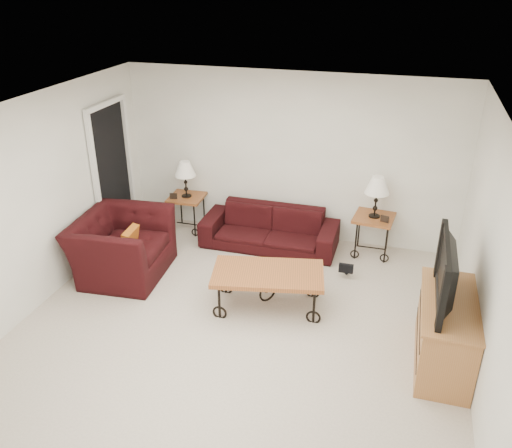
% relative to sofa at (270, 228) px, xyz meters
% --- Properties ---
extents(ground, '(5.00, 5.00, 0.00)m').
position_rel_sofa_xyz_m(ground, '(0.18, -2.02, -0.29)').
color(ground, beige).
rests_on(ground, ground).
extents(wall_back, '(5.00, 0.02, 2.50)m').
position_rel_sofa_xyz_m(wall_back, '(0.18, 0.48, 0.96)').
color(wall_back, silver).
rests_on(wall_back, ground).
extents(wall_front, '(5.00, 0.02, 2.50)m').
position_rel_sofa_xyz_m(wall_front, '(0.18, -4.52, 0.96)').
color(wall_front, silver).
rests_on(wall_front, ground).
extents(wall_left, '(0.02, 5.00, 2.50)m').
position_rel_sofa_xyz_m(wall_left, '(-2.32, -2.02, 0.96)').
color(wall_left, silver).
rests_on(wall_left, ground).
extents(wall_right, '(0.02, 5.00, 2.50)m').
position_rel_sofa_xyz_m(wall_right, '(2.68, -2.02, 0.96)').
color(wall_right, silver).
rests_on(wall_right, ground).
extents(ceiling, '(5.00, 5.00, 0.00)m').
position_rel_sofa_xyz_m(ceiling, '(0.18, -2.02, 2.21)').
color(ceiling, white).
rests_on(ceiling, wall_back).
extents(doorway, '(0.08, 0.94, 2.04)m').
position_rel_sofa_xyz_m(doorway, '(-2.29, -0.37, 0.73)').
color(doorway, black).
rests_on(doorway, ground).
extents(sofa, '(1.99, 0.78, 0.58)m').
position_rel_sofa_xyz_m(sofa, '(0.00, 0.00, 0.00)').
color(sofa, black).
rests_on(sofa, ground).
extents(side_table_left, '(0.54, 0.54, 0.57)m').
position_rel_sofa_xyz_m(side_table_left, '(-1.38, 0.18, -0.01)').
color(side_table_left, '#9B4F27').
rests_on(side_table_left, ground).
extents(side_table_right, '(0.60, 0.60, 0.60)m').
position_rel_sofa_xyz_m(side_table_right, '(1.48, 0.18, 0.01)').
color(side_table_right, '#9B4F27').
rests_on(side_table_right, ground).
extents(lamp_left, '(0.34, 0.34, 0.57)m').
position_rel_sofa_xyz_m(lamp_left, '(-1.38, 0.18, 0.56)').
color(lamp_left, black).
rests_on(lamp_left, side_table_left).
extents(lamp_right, '(0.37, 0.37, 0.60)m').
position_rel_sofa_xyz_m(lamp_right, '(1.48, 0.18, 0.61)').
color(lamp_right, black).
rests_on(lamp_right, side_table_right).
extents(photo_frame_left, '(0.11, 0.04, 0.09)m').
position_rel_sofa_xyz_m(photo_frame_left, '(-1.53, 0.03, 0.32)').
color(photo_frame_left, black).
rests_on(photo_frame_left, side_table_left).
extents(photo_frame_right, '(0.12, 0.05, 0.10)m').
position_rel_sofa_xyz_m(photo_frame_right, '(1.63, 0.03, 0.36)').
color(photo_frame_right, black).
rests_on(photo_frame_right, side_table_right).
extents(coffee_table, '(1.44, 0.96, 0.50)m').
position_rel_sofa_xyz_m(coffee_table, '(0.39, -1.54, -0.04)').
color(coffee_table, '#9B4F27').
rests_on(coffee_table, ground).
extents(armchair, '(1.19, 1.34, 0.82)m').
position_rel_sofa_xyz_m(armchair, '(-1.70, -1.30, 0.12)').
color(armchair, black).
rests_on(armchair, ground).
extents(throw_pillow, '(0.13, 0.38, 0.37)m').
position_rel_sofa_xyz_m(throw_pillow, '(-1.55, -1.35, 0.23)').
color(throw_pillow, '#B84E17').
rests_on(throw_pillow, armchair).
extents(tv_stand, '(0.52, 1.25, 0.75)m').
position_rel_sofa_xyz_m(tv_stand, '(2.41, -2.00, 0.09)').
color(tv_stand, '#A26B3C').
rests_on(tv_stand, ground).
extents(television, '(0.15, 1.12, 0.65)m').
position_rel_sofa_xyz_m(television, '(2.39, -2.00, 0.79)').
color(television, black).
rests_on(television, tv_stand).
extents(backpack, '(0.31, 0.25, 0.38)m').
position_rel_sofa_xyz_m(backpack, '(1.22, -0.51, -0.10)').
color(backpack, black).
rests_on(backpack, ground).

